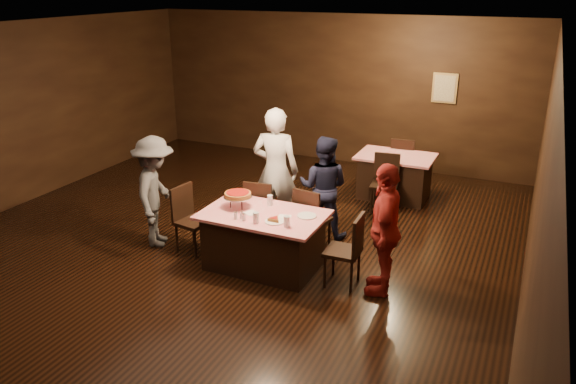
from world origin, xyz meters
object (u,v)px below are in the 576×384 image
at_px(main_table, 264,240).
at_px(chair_end_right, 343,250).
at_px(diner_grey_knit, 155,192).
at_px(chair_back_near, 384,184).
at_px(diner_red_shirt, 385,229).
at_px(glass_front_left, 256,218).
at_px(chair_far_left, 262,209).
at_px(pizza_stand, 238,195).
at_px(diner_white_jacket, 276,171).
at_px(plate_empty, 307,216).
at_px(back_table, 395,176).
at_px(glass_front_right, 287,222).
at_px(diner_navy_hoodie, 324,187).
at_px(chair_back_far, 403,162).
at_px(chair_far_right, 313,219).
at_px(glass_back, 270,200).
at_px(chair_end_left, 193,220).

distance_m(main_table, chair_end_right, 1.10).
bearing_deg(chair_end_right, diner_grey_knit, -92.14).
bearing_deg(chair_back_near, diner_red_shirt, -81.67).
distance_m(chair_end_right, glass_front_left, 1.15).
bearing_deg(glass_front_left, chair_far_left, 113.20).
relative_size(diner_red_shirt, pizza_stand, 4.36).
xyz_separation_m(diner_white_jacket, plate_empty, (0.92, -1.00, -0.18)).
bearing_deg(back_table, glass_front_right, -97.78).
distance_m(chair_back_near, diner_white_jacket, 1.96).
bearing_deg(main_table, plate_empty, 15.26).
relative_size(chair_end_right, glass_front_right, 6.79).
distance_m(main_table, diner_navy_hoodie, 1.36).
distance_m(back_table, diner_navy_hoodie, 2.11).
bearing_deg(pizza_stand, diner_white_jacket, 88.63).
xyz_separation_m(main_table, chair_back_far, (0.93, 3.84, 0.09)).
bearing_deg(chair_far_right, glass_back, 54.53).
bearing_deg(main_table, chair_end_left, -180.00).
bearing_deg(chair_end_left, pizza_stand, -77.37).
height_order(diner_red_shirt, pizza_stand, diner_red_shirt).
bearing_deg(back_table, chair_back_far, 90.00).
xyz_separation_m(diner_red_shirt, plate_empty, (-1.05, 0.10, -0.05)).
bearing_deg(chair_far_right, diner_red_shirt, 159.35).
height_order(diner_navy_hoodie, pizza_stand, diner_navy_hoodie).
relative_size(diner_red_shirt, glass_front_left, 11.82).
xyz_separation_m(chair_end_right, plate_empty, (-0.55, 0.15, 0.30)).
xyz_separation_m(chair_end_right, diner_red_shirt, (0.50, 0.05, 0.35)).
relative_size(back_table, chair_far_left, 1.37).
xyz_separation_m(chair_far_left, chair_far_right, (0.80, 0.00, 0.00)).
xyz_separation_m(chair_far_left, chair_back_near, (1.33, 1.79, 0.00)).
bearing_deg(pizza_stand, diner_navy_hoodie, 57.96).
bearing_deg(diner_white_jacket, plate_empty, 122.67).
bearing_deg(pizza_stand, diner_red_shirt, 0.07).
bearing_deg(glass_front_left, chair_end_left, 165.38).
bearing_deg(chair_end_right, glass_back, -106.78).
distance_m(main_table, chair_back_near, 2.71).
relative_size(chair_back_near, diner_grey_knit, 0.59).
bearing_deg(pizza_stand, diner_grey_knit, -177.76).
bearing_deg(diner_red_shirt, pizza_stand, -100.56).
bearing_deg(chair_end_right, chair_far_left, -118.73).
bearing_deg(main_table, diner_red_shirt, 1.88).
bearing_deg(chair_back_near, diner_grey_knit, -142.76).
bearing_deg(main_table, chair_back_near, 69.98).
distance_m(diner_navy_hoodie, glass_back, 1.04).
xyz_separation_m(main_table, diner_red_shirt, (1.60, 0.05, 0.44)).
height_order(chair_back_near, diner_red_shirt, diner_red_shirt).
height_order(main_table, chair_far_right, chair_far_right).
bearing_deg(chair_far_right, chair_back_far, -90.14).
height_order(chair_end_left, glass_back, chair_end_left).
xyz_separation_m(chair_far_left, pizza_stand, (-0.00, -0.70, 0.48)).
distance_m(diner_grey_knit, glass_back, 1.69).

